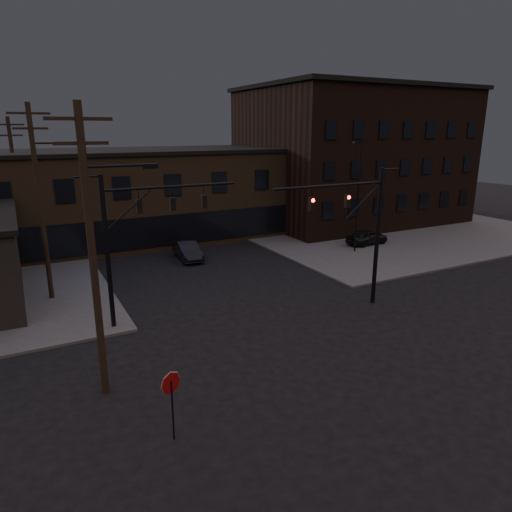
{
  "coord_description": "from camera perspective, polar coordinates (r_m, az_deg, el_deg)",
  "views": [
    {
      "loc": [
        -11.71,
        -14.9,
        10.06
      ],
      "look_at": [
        -0.69,
        5.9,
        3.5
      ],
      "focal_mm": 32.0,
      "sensor_mm": 36.0,
      "label": 1
    }
  ],
  "objects": [
    {
      "name": "utility_pole_mid",
      "position": [
        29.19,
        -25.3,
        6.35
      ],
      "size": [
        3.7,
        0.28,
        11.5
      ],
      "color": "black",
      "rests_on": "ground"
    },
    {
      "name": "building_row",
      "position": [
        44.88,
        -12.62,
        7.45
      ],
      "size": [
        40.0,
        12.0,
        8.0
      ],
      "primitive_type": "cube",
      "color": "#4B3C28",
      "rests_on": "ground"
    },
    {
      "name": "parked_car_lot_b",
      "position": [
        46.8,
        13.54,
        3.75
      ],
      "size": [
        4.79,
        2.44,
        1.33
      ],
      "primitive_type": "imported",
      "rotation": [
        0.0,
        0.0,
        1.44
      ],
      "color": "silver",
      "rests_on": "sidewalk_ne"
    },
    {
      "name": "building_right",
      "position": [
        53.09,
        11.84,
        11.96
      ],
      "size": [
        22.0,
        16.0,
        14.0
      ],
      "primitive_type": "cube",
      "color": "black",
      "rests_on": "ground"
    },
    {
      "name": "traffic_signal_far",
      "position": [
        23.97,
        -15.26,
        2.86
      ],
      "size": [
        7.12,
        0.24,
        8.0
      ],
      "color": "black",
      "rests_on": "ground"
    },
    {
      "name": "lot_light_b",
      "position": [
        45.96,
        14.4,
        9.42
      ],
      "size": [
        1.5,
        0.28,
        9.14
      ],
      "color": "black",
      "rests_on": "ground"
    },
    {
      "name": "lot_light_a",
      "position": [
        38.29,
        12.68,
        8.38
      ],
      "size": [
        1.5,
        0.28,
        9.14
      ],
      "color": "black",
      "rests_on": "ground"
    },
    {
      "name": "car_crossing",
      "position": [
        36.81,
        -8.55,
        0.69
      ],
      "size": [
        1.84,
        4.44,
        1.43
      ],
      "primitive_type": "imported",
      "rotation": [
        0.0,
        0.0,
        -0.08
      ],
      "color": "black",
      "rests_on": "ground"
    },
    {
      "name": "ground",
      "position": [
        21.45,
        9.28,
        -12.62
      ],
      "size": [
        140.0,
        140.0,
        0.0
      ],
      "primitive_type": "plane",
      "color": "black",
      "rests_on": "ground"
    },
    {
      "name": "sidewalk_ne",
      "position": [
        50.96,
        14.26,
        3.8
      ],
      "size": [
        30.0,
        30.0,
        0.15
      ],
      "primitive_type": "cube",
      "color": "#474744",
      "rests_on": "ground"
    },
    {
      "name": "parked_car_lot_a",
      "position": [
        41.72,
        13.71,
        2.35
      ],
      "size": [
        4.1,
        1.88,
        1.36
      ],
      "primitive_type": "imported",
      "rotation": [
        0.0,
        0.0,
        1.64
      ],
      "color": "black",
      "rests_on": "sidewalk_ne"
    },
    {
      "name": "traffic_signal_near",
      "position": [
        26.34,
        13.21,
        3.93
      ],
      "size": [
        7.12,
        0.24,
        8.0
      ],
      "color": "black",
      "rests_on": "ground"
    },
    {
      "name": "stop_sign",
      "position": [
        15.75,
        -10.54,
        -16.17
      ],
      "size": [
        0.72,
        0.33,
        2.48
      ],
      "color": "black",
      "rests_on": "ground"
    },
    {
      "name": "utility_pole_near",
      "position": [
        17.56,
        -19.63,
        0.84
      ],
      "size": [
        3.7,
        0.28,
        11.0
      ],
      "color": "black",
      "rests_on": "ground"
    },
    {
      "name": "utility_pole_far",
      "position": [
        41.12,
        -27.73,
        7.85
      ],
      "size": [
        2.2,
        0.28,
        11.0
      ],
      "color": "black",
      "rests_on": "ground"
    }
  ]
}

